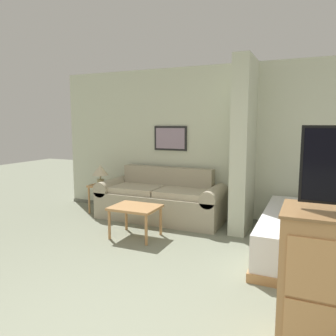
{
  "coord_description": "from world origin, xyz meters",
  "views": [
    {
      "loc": [
        1.25,
        -1.7,
        1.64
      ],
      "look_at": [
        -0.48,
        2.22,
        1.05
      ],
      "focal_mm": 35.0,
      "sensor_mm": 36.0,
      "label": 1
    }
  ],
  "objects_px": {
    "coffee_table": "(135,210)",
    "backpack": "(311,197)",
    "bed": "(329,237)",
    "couch": "(161,200)",
    "table_lamp": "(100,171)"
  },
  "relations": [
    {
      "from": "coffee_table",
      "to": "backpack",
      "type": "relative_size",
      "value": 1.59
    },
    {
      "from": "bed",
      "to": "backpack",
      "type": "bearing_deg",
      "value": 166.16
    },
    {
      "from": "bed",
      "to": "coffee_table",
      "type": "bearing_deg",
      "value": -172.67
    },
    {
      "from": "couch",
      "to": "backpack",
      "type": "xyz_separation_m",
      "value": [
        2.36,
        -0.6,
        0.39
      ]
    },
    {
      "from": "coffee_table",
      "to": "bed",
      "type": "distance_m",
      "value": 2.55
    },
    {
      "from": "couch",
      "to": "backpack",
      "type": "distance_m",
      "value": 2.46
    },
    {
      "from": "bed",
      "to": "backpack",
      "type": "relative_size",
      "value": 4.99
    },
    {
      "from": "couch",
      "to": "bed",
      "type": "bearing_deg",
      "value": -14.27
    },
    {
      "from": "coffee_table",
      "to": "couch",
      "type": "bearing_deg",
      "value": 93.12
    },
    {
      "from": "coffee_table",
      "to": "table_lamp",
      "type": "xyz_separation_m",
      "value": [
        -1.24,
        0.91,
        0.37
      ]
    },
    {
      "from": "coffee_table",
      "to": "table_lamp",
      "type": "bearing_deg",
      "value": 143.79
    },
    {
      "from": "table_lamp",
      "to": "bed",
      "type": "bearing_deg",
      "value": -8.79
    },
    {
      "from": "table_lamp",
      "to": "coffee_table",
      "type": "bearing_deg",
      "value": -36.21
    },
    {
      "from": "table_lamp",
      "to": "bed",
      "type": "relative_size",
      "value": 0.17
    },
    {
      "from": "bed",
      "to": "table_lamp",
      "type": "bearing_deg",
      "value": 171.21
    }
  ]
}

